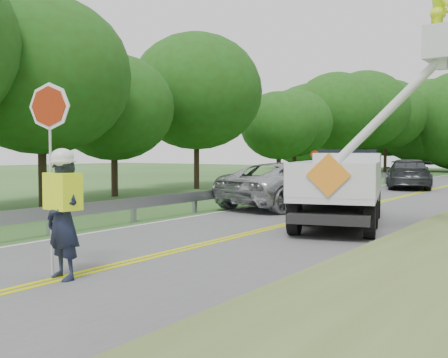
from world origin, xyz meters
The scene contains 8 objects.
road centered at (0.00, 14.00, 0.01)m, with size 7.20×96.00×0.03m.
guardrail centered at (-4.02, 14.91, 0.55)m, with size 0.18×48.00×0.77m.
treeline_left centered at (-10.51, 28.55, 5.50)m, with size 9.69×53.79×9.84m.
flagger centered at (0.07, 1.23, 1.20)m, with size 1.23×0.56×3.33m.
bucket_truck centered at (1.31, 10.84, 1.47)m, with size 5.34×6.71×6.34m.
suv_silver centered at (-2.22, 13.55, 0.89)m, with size 2.87×6.23×1.73m, color #ABADB2.
suv_darkgrey centered at (-1.44, 26.81, 0.88)m, with size 2.40×5.90×1.71m, color #35383C.
stop_sign_permanent centered at (-4.17, 19.96, 1.47)m, with size 0.44×0.23×2.25m.
Camera 1 is at (7.22, -4.23, 2.16)m, focal length 41.41 mm.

